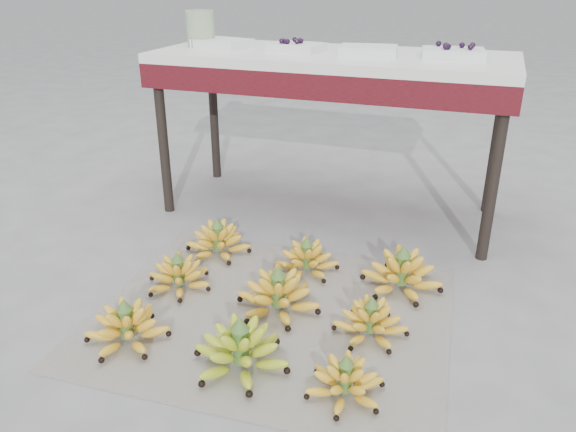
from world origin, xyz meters
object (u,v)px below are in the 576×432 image
(tray_left, at_px, (296,47))
(tray_right, at_px, (368,50))
(bunch_front_right, at_px, (345,382))
(bunch_mid_right, at_px, (371,322))
(bunch_back_right, at_px, (402,274))
(tray_far_left, at_px, (222,43))
(glass_jar, at_px, (201,29))
(tray_far_right, at_px, (453,53))
(vendor_table, at_px, (332,73))
(bunch_back_left, at_px, (218,242))
(bunch_front_left, at_px, (127,327))
(bunch_back_center, at_px, (307,260))
(bunch_mid_left, at_px, (179,276))
(newspaper_mat, at_px, (272,314))
(bunch_mid_center, at_px, (278,295))
(bunch_front_center, at_px, (241,351))

(tray_left, bearing_deg, tray_right, 1.07)
(bunch_front_right, distance_m, bunch_mid_right, 0.31)
(bunch_back_right, height_order, tray_left, tray_left)
(tray_far_left, bearing_deg, glass_jar, 179.33)
(tray_left, bearing_deg, bunch_front_right, -64.96)
(tray_left, bearing_deg, tray_far_left, 179.11)
(tray_far_right, bearing_deg, bunch_back_right, -94.63)
(vendor_table, height_order, glass_jar, glass_jar)
(bunch_mid_right, distance_m, vendor_table, 1.26)
(bunch_back_left, xyz_separation_m, bunch_back_right, (0.80, -0.02, 0.01))
(bunch_front_left, xyz_separation_m, bunch_back_center, (0.41, 0.65, -0.00))
(vendor_table, bearing_deg, bunch_mid_left, -109.30)
(bunch_front_right, bearing_deg, bunch_back_center, 105.28)
(bunch_back_left, height_order, bunch_back_right, bunch_back_right)
(glass_jar, bearing_deg, newspaper_mat, -52.50)
(bunch_mid_left, bearing_deg, tray_right, 72.85)
(bunch_front_left, xyz_separation_m, bunch_front_right, (0.75, -0.00, -0.01))
(bunch_front_right, height_order, tray_right, tray_right)
(bunch_mid_right, relative_size, bunch_back_center, 0.97)
(bunch_back_left, bearing_deg, bunch_front_right, -47.28)
(vendor_table, bearing_deg, newspaper_mat, -85.55)
(bunch_back_right, bearing_deg, bunch_mid_left, -151.38)
(bunch_mid_center, relative_size, tray_far_left, 1.25)
(bunch_back_left, distance_m, bunch_back_center, 0.41)
(vendor_table, height_order, tray_right, tray_right)
(bunch_front_left, bearing_deg, bunch_mid_right, 17.95)
(bunch_front_center, xyz_separation_m, tray_left, (-0.26, 1.27, 0.75))
(bunch_front_center, height_order, bunch_front_right, bunch_front_center)
(bunch_front_right, bearing_deg, tray_far_left, 115.71)
(bunch_front_right, xyz_separation_m, bunch_back_right, (0.05, 0.65, 0.01))
(newspaper_mat, relative_size, bunch_mid_right, 4.33)
(bunch_front_left, relative_size, bunch_front_right, 1.05)
(bunch_front_left, relative_size, glass_jar, 1.71)
(bunch_front_center, xyz_separation_m, vendor_table, (-0.09, 1.30, 0.63))
(bunch_back_left, distance_m, tray_left, 0.98)
(bunch_mid_left, xyz_separation_m, bunch_mid_center, (0.42, -0.02, 0.01))
(newspaper_mat, distance_m, bunch_back_right, 0.53)
(bunch_back_left, relative_size, tray_far_left, 1.02)
(bunch_mid_center, distance_m, bunch_back_right, 0.50)
(bunch_front_center, bearing_deg, tray_left, 106.98)
(bunch_mid_left, height_order, vendor_table, vendor_table)
(bunch_back_left, bearing_deg, tray_right, 46.76)
(tray_far_right, relative_size, glass_jar, 1.66)
(bunch_back_left, distance_m, glass_jar, 1.08)
(bunch_front_center, xyz_separation_m, glass_jar, (-0.76, 1.28, 0.81))
(bunch_back_center, bearing_deg, tray_left, 122.82)
(bunch_front_right, xyz_separation_m, tray_left, (-0.60, 1.29, 0.76))
(bunch_front_right, xyz_separation_m, vendor_table, (-0.43, 1.31, 0.65))
(bunch_front_center, distance_m, bunch_back_left, 0.78)
(newspaper_mat, xyz_separation_m, glass_jar, (-0.74, 0.97, 0.88))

